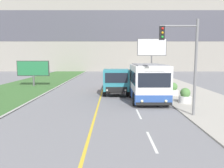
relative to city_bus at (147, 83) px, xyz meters
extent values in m
cube|color=silver|center=(-1.21, -8.54, -1.54)|extent=(0.12, 2.40, 0.01)
cube|color=silver|center=(-1.21, -3.94, -1.54)|extent=(0.12, 2.40, 0.01)
cube|color=silver|center=(-1.21, 0.66, -1.54)|extent=(0.12, 2.40, 0.01)
cube|color=silver|center=(-1.21, 5.26, -1.54)|extent=(0.12, 2.40, 0.01)
cube|color=silver|center=(-1.21, 9.86, -1.54)|extent=(0.12, 2.40, 0.01)
cube|color=silver|center=(-1.21, 14.46, -1.54)|extent=(0.12, 2.40, 0.01)
cube|color=silver|center=(-1.21, 19.06, -1.54)|extent=(0.12, 2.40, 0.01)
cube|color=gray|center=(-3.96, 42.54, 9.37)|extent=(80.00, 8.00, 21.82)
cube|color=#4C4C56|center=(-3.96, 38.52, 9.91)|extent=(80.00, 0.04, 7.64)
cube|color=white|center=(0.00, 0.00, 0.08)|extent=(2.57, 5.30, 2.70)
cube|color=#2D519E|center=(0.00, 0.00, -0.92)|extent=(2.59, 5.32, 0.70)
cube|color=black|center=(0.00, 0.00, 0.49)|extent=(2.59, 4.88, 0.95)
cube|color=gray|center=(0.00, 0.00, 1.47)|extent=(2.18, 4.77, 0.08)
cube|color=black|center=(0.00, -2.67, 0.49)|extent=(2.26, 0.04, 0.99)
cube|color=black|center=(0.00, -2.68, -1.17)|extent=(2.52, 0.06, 0.20)
sphere|color=#F4EAB2|center=(-0.83, -2.69, -0.97)|extent=(0.20, 0.20, 0.20)
sphere|color=#F4EAB2|center=(0.83, -2.69, -0.97)|extent=(0.20, 0.20, 0.20)
cube|color=white|center=(0.00, -2.67, 1.25)|extent=(1.41, 0.04, 0.28)
cylinder|color=black|center=(-1.22, -1.48, -1.04)|extent=(0.28, 1.00, 1.00)
cylinder|color=black|center=(1.22, -1.48, -1.04)|extent=(0.28, 1.00, 1.00)
cylinder|color=black|center=(-1.22, 1.70, -1.04)|extent=(0.28, 1.00, 1.00)
cylinder|color=black|center=(1.22, 1.70, -1.04)|extent=(0.28, 1.00, 1.00)
cube|color=black|center=(-2.53, 4.89, -1.10)|extent=(1.06, 6.67, 0.20)
cube|color=teal|center=(-2.53, 2.69, -0.03)|extent=(2.35, 2.28, 1.93)
cube|color=black|center=(-2.53, 1.53, 0.26)|extent=(1.99, 0.04, 0.87)
cube|color=black|center=(-2.53, 1.52, -0.78)|extent=(1.88, 0.06, 0.44)
sphere|color=silver|center=(-3.35, 1.51, -0.85)|extent=(0.18, 0.18, 0.18)
sphere|color=silver|center=(-1.71, 1.51, -0.85)|extent=(0.18, 0.18, 0.18)
cube|color=orange|center=(-2.53, 6.15, -0.94)|extent=(2.23, 4.14, 0.12)
cube|color=orange|center=(-3.58, 6.15, -0.42)|extent=(0.12, 4.14, 1.15)
cube|color=orange|center=(-1.48, 6.15, -0.42)|extent=(0.12, 4.14, 1.15)
cube|color=orange|center=(-2.53, 4.14, -0.42)|extent=(2.23, 0.12, 1.15)
cube|color=orange|center=(-2.53, 8.16, -0.42)|extent=(2.23, 0.12, 1.15)
cube|color=orange|center=(-2.53, 4.14, 0.27)|extent=(2.23, 0.12, 0.24)
cylinder|color=black|center=(-3.61, 2.46, -1.02)|extent=(0.30, 1.04, 1.04)
cylinder|color=black|center=(-1.45, 2.46, -1.02)|extent=(0.30, 1.04, 1.04)
cylinder|color=black|center=(-3.61, 6.36, -1.02)|extent=(0.30, 1.04, 1.04)
cylinder|color=black|center=(-1.45, 6.36, -1.02)|extent=(0.30, 1.04, 1.04)
cube|color=maroon|center=(-2.36, 22.79, -1.05)|extent=(1.80, 4.30, 0.61)
cube|color=black|center=(-2.36, 22.90, -0.42)|extent=(1.53, 2.36, 0.65)
cylinder|color=black|center=(-3.17, 21.50, -1.23)|extent=(0.18, 0.62, 0.62)
cylinder|color=black|center=(-1.55, 21.50, -1.23)|extent=(0.18, 0.62, 0.62)
cylinder|color=black|center=(-3.17, 24.08, -1.23)|extent=(0.18, 0.62, 0.62)
cylinder|color=black|center=(-1.55, 24.08, -1.23)|extent=(0.18, 0.62, 0.62)
cylinder|color=slate|center=(2.07, -4.52, 1.36)|extent=(0.16, 0.16, 5.81)
cylinder|color=slate|center=(0.97, -4.52, 3.86)|extent=(2.20, 0.10, 0.10)
cube|color=black|center=(0.01, -4.52, 3.46)|extent=(0.28, 0.24, 0.80)
sphere|color=red|center=(0.01, -4.65, 3.70)|extent=(0.14, 0.14, 0.14)
sphere|color=orange|center=(0.01, -4.65, 3.46)|extent=(0.14, 0.14, 0.14)
sphere|color=green|center=(0.01, -4.65, 3.22)|extent=(0.14, 0.14, 0.14)
cylinder|color=#59595B|center=(4.06, 21.11, 0.44)|extent=(0.24, 0.24, 3.97)
cube|color=#333333|center=(4.06, 21.11, 3.83)|extent=(5.10, 0.20, 2.98)
cube|color=silver|center=(4.06, 21.00, 3.83)|extent=(4.94, 0.02, 2.82)
cylinder|color=#59595B|center=(-12.77, 9.71, -0.87)|extent=(0.24, 0.24, 1.36)
cube|color=#333333|center=(-12.77, 9.71, 0.68)|extent=(3.99, 0.20, 1.91)
cube|color=#287547|center=(-12.77, 9.60, 0.68)|extent=(3.83, 0.02, 1.75)
cylinder|color=silver|center=(2.75, -0.89, -1.20)|extent=(0.96, 0.96, 0.53)
sphere|color=#518442|center=(2.75, -0.89, -0.68)|extent=(0.77, 0.77, 0.77)
cylinder|color=silver|center=(2.81, 2.69, -1.22)|extent=(1.00, 1.00, 0.50)
sphere|color=#518442|center=(2.81, 2.69, -0.69)|extent=(0.80, 0.80, 0.80)
cylinder|color=silver|center=(2.82, 6.28, -1.20)|extent=(1.00, 1.00, 0.53)
sphere|color=#518442|center=(2.82, 6.28, -0.66)|extent=(0.80, 0.80, 0.80)
cylinder|color=silver|center=(2.82, 9.86, -1.19)|extent=(0.96, 0.96, 0.56)
sphere|color=#518442|center=(2.82, 9.86, -0.64)|extent=(0.77, 0.77, 0.77)
camera|label=1|loc=(-2.91, -17.54, 2.04)|focal=35.00mm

